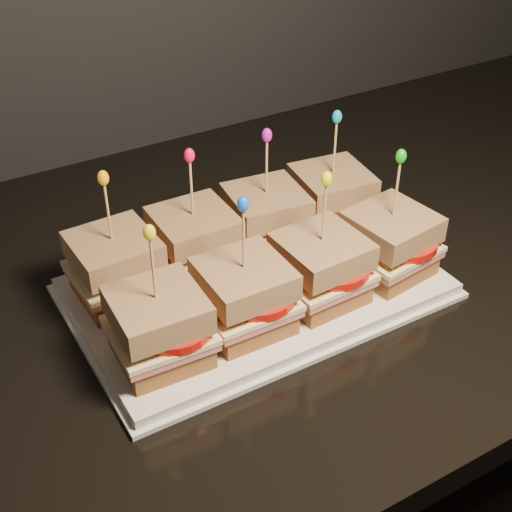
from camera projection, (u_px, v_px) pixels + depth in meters
cabinet at (263, 493)px, 1.19m from camera, size 2.28×0.70×0.91m
granite_slab at (265, 266)px, 0.92m from camera, size 2.32×0.74×0.04m
platter at (256, 288)px, 0.84m from camera, size 0.41×0.25×0.02m
platter_rim at (256, 292)px, 0.84m from camera, size 0.42×0.27×0.01m
sandwich_0_bread_bot at (119, 286)px, 0.81m from camera, size 0.09×0.09×0.02m
sandwich_0_ham at (117, 275)px, 0.80m from camera, size 0.10×0.09×0.01m
sandwich_0_cheese at (116, 270)px, 0.79m from camera, size 0.10×0.10×0.01m
sandwich_0_tomato at (128, 264)px, 0.79m from camera, size 0.09×0.09×0.01m
sandwich_0_bread_top at (113, 250)px, 0.78m from camera, size 0.09×0.09×0.03m
sandwich_0_pick at (108, 215)px, 0.75m from camera, size 0.00×0.00×0.09m
sandwich_0_frill at (103, 178)px, 0.73m from camera, size 0.01×0.01×0.02m
sandwich_1_bread_bot at (196, 261)px, 0.85m from camera, size 0.09×0.09×0.02m
sandwich_1_ham at (195, 250)px, 0.84m from camera, size 0.10×0.09×0.01m
sandwich_1_cheese at (195, 245)px, 0.83m from camera, size 0.10×0.09×0.01m
sandwich_1_tomato at (206, 239)px, 0.83m from camera, size 0.09×0.09×0.01m
sandwich_1_bread_top at (194, 225)px, 0.82m from camera, size 0.09×0.09×0.03m
sandwich_1_pick at (192, 192)px, 0.79m from camera, size 0.00×0.00×0.09m
sandwich_1_frill at (189, 155)px, 0.77m from camera, size 0.01×0.01×0.02m
sandwich_2_bread_bot at (266, 237)px, 0.89m from camera, size 0.10×0.10×0.02m
sandwich_2_ham at (266, 227)px, 0.88m from camera, size 0.11×0.10×0.01m
sandwich_2_cheese at (266, 222)px, 0.87m from camera, size 0.11×0.10×0.01m
sandwich_2_tomato at (277, 216)px, 0.87m from camera, size 0.09×0.09×0.01m
sandwich_2_bread_top at (266, 203)px, 0.86m from camera, size 0.10×0.10×0.03m
sandwich_2_pick at (267, 170)px, 0.83m from camera, size 0.00×0.00×0.09m
sandwich_2_frill at (267, 135)px, 0.81m from camera, size 0.01×0.01×0.02m
sandwich_3_bread_bot at (330, 216)px, 0.93m from camera, size 0.10×0.10×0.02m
sandwich_3_ham at (331, 206)px, 0.92m from camera, size 0.11×0.10×0.01m
sandwich_3_cheese at (331, 201)px, 0.91m from camera, size 0.11×0.10×0.01m
sandwich_3_tomato at (342, 196)px, 0.91m from camera, size 0.09×0.09×0.01m
sandwich_3_bread_top at (332, 183)px, 0.90m from camera, size 0.10×0.10×0.03m
sandwich_3_pick at (335, 151)px, 0.87m from camera, size 0.00×0.00×0.09m
sandwich_3_frill at (337, 117)px, 0.85m from camera, size 0.01×0.01×0.02m
sandwich_4_bread_bot at (161, 347)px, 0.72m from camera, size 0.09×0.09×0.02m
sandwich_4_ham at (160, 335)px, 0.72m from camera, size 0.10×0.10×0.01m
sandwich_4_cheese at (159, 330)px, 0.71m from camera, size 0.10×0.10×0.01m
sandwich_4_tomato at (172, 324)px, 0.71m from camera, size 0.09×0.09×0.01m
sandwich_4_bread_top at (157, 309)px, 0.70m from camera, size 0.09×0.09×0.03m
sandwich_4_pick at (153, 272)px, 0.67m from camera, size 0.00×0.00×0.09m
sandwich_4_frill at (149, 233)px, 0.64m from camera, size 0.01×0.01×0.02m
sandwich_5_bread_bot at (244, 316)px, 0.77m from camera, size 0.09×0.09×0.02m
sandwich_5_ham at (244, 304)px, 0.76m from camera, size 0.10×0.09×0.01m
sandwich_5_cheese at (244, 299)px, 0.75m from camera, size 0.10×0.09×0.01m
sandwich_5_tomato at (257, 293)px, 0.75m from camera, size 0.09×0.09×0.01m
sandwich_5_bread_top at (244, 279)px, 0.74m from camera, size 0.09×0.09×0.03m
sandwich_5_pick at (244, 243)px, 0.71m from camera, size 0.00×0.00×0.09m
sandwich_5_frill at (243, 204)px, 0.68m from camera, size 0.01×0.01×0.02m
sandwich_6_bread_bot at (319, 287)px, 0.81m from camera, size 0.09×0.09×0.02m
sandwich_6_ham at (320, 276)px, 0.80m from camera, size 0.10×0.09×0.01m
sandwich_6_cheese at (320, 271)px, 0.79m from camera, size 0.10×0.10×0.01m
sandwich_6_tomato at (333, 265)px, 0.79m from camera, size 0.09×0.09×0.01m
sandwich_6_bread_top at (322, 251)px, 0.78m from camera, size 0.09×0.09×0.03m
sandwich_6_pick at (324, 216)px, 0.75m from camera, size 0.00×0.00×0.09m
sandwich_6_frill at (326, 179)px, 0.72m from camera, size 0.01×0.01×0.02m
sandwich_7_bread_bot at (387, 262)px, 0.85m from camera, size 0.10×0.10×0.02m
sandwich_7_ham at (389, 251)px, 0.84m from camera, size 0.11×0.10×0.01m
sandwich_7_cheese at (389, 246)px, 0.83m from camera, size 0.11×0.10×0.01m
sandwich_7_tomato at (401, 240)px, 0.83m from camera, size 0.09×0.09×0.01m
sandwich_7_bread_top at (392, 226)px, 0.82m from camera, size 0.10×0.10×0.03m
sandwich_7_pick at (396, 192)px, 0.79m from camera, size 0.00×0.00×0.09m
sandwich_7_frill at (401, 156)px, 0.76m from camera, size 0.01×0.01×0.02m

